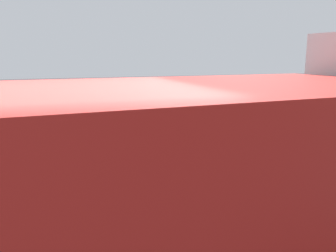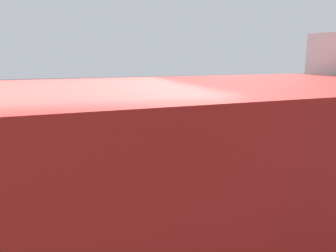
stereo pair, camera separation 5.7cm
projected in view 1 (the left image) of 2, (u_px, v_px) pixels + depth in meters
The scene contains 4 objects.
sidewalk_curb at pixel (60, 148), 9.52m from camera, with size 36.00×5.00×0.15m, color #BCB7AD.
fire_hydrant at pixel (66, 142), 8.23m from camera, with size 0.23×0.51×0.81m.
loose_tire at pixel (58, 144), 7.60m from camera, with size 1.08×1.08×0.23m, color black.
dump_truck_red at pixel (292, 150), 3.79m from camera, with size 7.12×3.08×3.00m.
Camera 1 is at (-0.08, -3.19, 2.67)m, focal length 35.42 mm.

